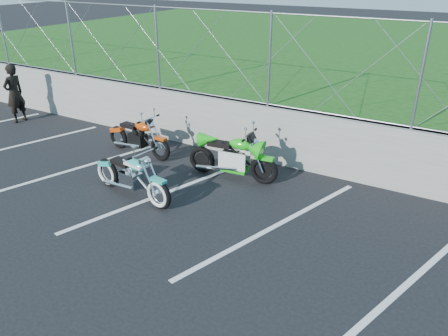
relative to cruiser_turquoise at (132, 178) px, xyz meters
The scene contains 9 objects.
ground 0.82m from the cruiser_turquoise, 51.92° to the right, with size 90.00×90.00×0.00m, color black.
retaining_wall 2.98m from the cruiser_turquoise, 81.53° to the left, with size 30.00×0.22×1.30m, color slate.
grass_field 12.95m from the cruiser_turquoise, 88.06° to the left, with size 30.00×20.00×1.30m, color #184713.
chain_link_fence 3.52m from the cruiser_turquoise, 81.53° to the left, with size 28.00×0.03×2.00m.
parking_lines 1.75m from the cruiser_turquoise, 15.08° to the left, with size 18.29×4.31×0.01m.
cruiser_turquoise is the anchor object (origin of this frame).
naked_orange 2.16m from the cruiser_turquoise, 127.02° to the left, with size 1.95×0.66×0.97m.
sportbike_green 2.14m from the cruiser_turquoise, 53.68° to the left, with size 2.02×0.72×1.05m.
person_standing 6.24m from the cruiser_turquoise, 162.79° to the left, with size 0.60×0.40×1.66m, color black.
Camera 1 is at (4.89, -5.05, 4.11)m, focal length 35.00 mm.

